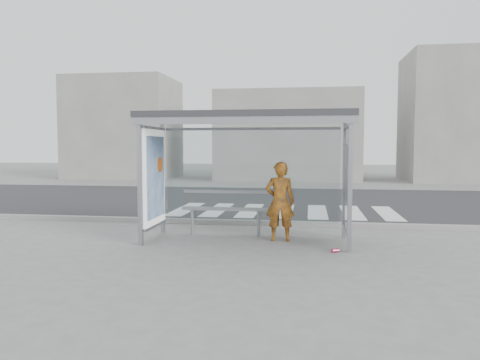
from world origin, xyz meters
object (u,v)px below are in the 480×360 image
object	(u,v)px
bus_shelter	(229,144)
bench	(225,209)
soda_can	(335,250)
person	(280,201)

from	to	relation	value
bus_shelter	bench	xyz separation A→B (m)	(-0.18, 0.52, -1.41)
bus_shelter	soda_can	bearing A→B (deg)	-21.25
bus_shelter	soda_can	size ratio (longest dim) A/B	31.39
bus_shelter	soda_can	xyz separation A→B (m)	(2.12, -0.82, -1.95)
bus_shelter	bench	bearing A→B (deg)	108.68
bus_shelter	person	world-z (taller)	bus_shelter
bus_shelter	person	bearing A→B (deg)	4.48
bus_shelter	bench	size ratio (longest dim) A/B	2.24
person	bench	distance (m)	1.32
bench	soda_can	size ratio (longest dim) A/B	14.00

